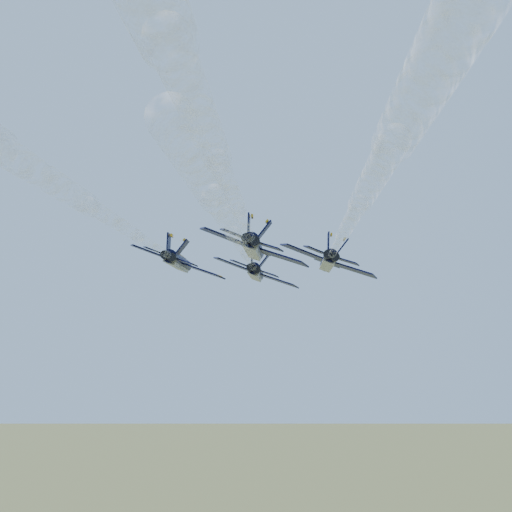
% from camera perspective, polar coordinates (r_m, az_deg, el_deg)
% --- Properties ---
extents(jet_lead, '(14.18, 19.43, 5.96)m').
position_cam_1_polar(jet_lead, '(118.19, 0.02, -1.35)').
color(jet_lead, black).
extents(jet_left, '(14.18, 19.43, 5.96)m').
position_cam_1_polar(jet_left, '(106.29, -6.22, -0.48)').
color(jet_left, black).
extents(jet_right, '(14.18, 19.43, 5.96)m').
position_cam_1_polar(jet_right, '(105.59, 5.80, -0.43)').
color(jet_right, black).
extents(jet_slot, '(14.18, 19.43, 5.96)m').
position_cam_1_polar(jet_slot, '(92.75, -0.13, 0.66)').
color(jet_slot, black).
extents(smoke_trail_lead, '(12.28, 77.92, 3.06)m').
position_cam_1_polar(smoke_trail_lead, '(59.97, -2.16, 5.88)').
color(smoke_trail_lead, white).
extents(smoke_trail_left, '(12.28, 77.92, 3.06)m').
position_cam_1_polar(smoke_trail_left, '(49.76, -16.34, 9.29)').
color(smoke_trail_left, white).
extents(smoke_trail_right, '(12.28, 77.92, 3.06)m').
position_cam_1_polar(smoke_trail_right, '(47.94, 10.21, 9.76)').
color(smoke_trail_right, white).
extents(smoke_trail_slot, '(12.28, 77.92, 3.06)m').
position_cam_1_polar(smoke_trail_slot, '(35.72, -4.20, 16.25)').
color(smoke_trail_slot, white).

